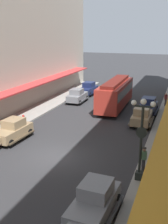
% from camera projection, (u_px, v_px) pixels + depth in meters
% --- Properties ---
extents(ground_plane, '(200.00, 200.00, 0.00)m').
position_uv_depth(ground_plane, '(56.00, 156.00, 20.69)').
color(ground_plane, '#2D2D30').
extents(sidewalk_right, '(3.00, 60.00, 0.15)m').
position_uv_depth(sidewalk_right, '(159.00, 172.00, 18.18)').
color(sidewalk_right, '#99968E').
rests_on(sidewalk_right, ground).
extents(parked_car_0, '(2.26, 4.30, 1.84)m').
position_uv_depth(parked_car_0, '(148.00, 106.00, 31.05)').
color(parked_car_0, '#19234C').
rests_on(parked_car_0, ground).
extents(parked_car_1, '(2.26, 4.30, 1.84)m').
position_uv_depth(parked_car_1, '(94.00, 201.00, 13.66)').
color(parked_car_1, slate).
rests_on(parked_car_1, ground).
extents(parked_car_2, '(2.31, 4.32, 1.84)m').
position_uv_depth(parked_car_2, '(88.00, 88.00, 40.42)').
color(parked_car_2, '#19234C').
rests_on(parked_car_2, ground).
extents(parked_car_3, '(2.28, 4.31, 1.84)m').
position_uv_depth(parked_car_3, '(13.00, 130.00, 23.48)').
color(parked_car_3, '#997F5B').
rests_on(parked_car_3, ground).
extents(parked_car_4, '(2.21, 4.28, 1.84)m').
position_uv_depth(parked_car_4, '(142.00, 116.00, 27.36)').
color(parked_car_4, '#997F5B').
rests_on(parked_car_4, ground).
extents(parked_car_5, '(2.20, 4.28, 1.84)m').
position_uv_depth(parked_car_5, '(77.00, 95.00, 36.02)').
color(parked_car_5, slate).
rests_on(parked_car_5, ground).
extents(streetcar, '(2.70, 9.65, 3.46)m').
position_uv_depth(streetcar, '(115.00, 93.00, 33.03)').
color(streetcar, '#A52D23').
rests_on(streetcar, ground).
extents(lamp_post_with_clock, '(1.42, 0.44, 5.16)m').
position_uv_depth(lamp_post_with_clock, '(141.00, 137.00, 16.40)').
color(lamp_post_with_clock, black).
rests_on(lamp_post_with_clock, sidewalk_right).
extents(fire_hydrant, '(0.24, 0.24, 0.82)m').
position_uv_depth(fire_hydrant, '(23.00, 119.00, 27.69)').
color(fire_hydrant, '#B21E19').
rests_on(fire_hydrant, sidewalk_left).
extents(pedestrian_0, '(0.36, 0.24, 1.64)m').
position_uv_depth(pedestrian_0, '(166.00, 99.00, 33.75)').
color(pedestrian_0, '#4C4238').
rests_on(pedestrian_0, sidewalk_right).
extents(pedestrian_1, '(0.36, 0.28, 1.67)m').
position_uv_depth(pedestrian_1, '(144.00, 159.00, 17.94)').
color(pedestrian_1, '#2D2D33').
rests_on(pedestrian_1, sidewalk_right).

